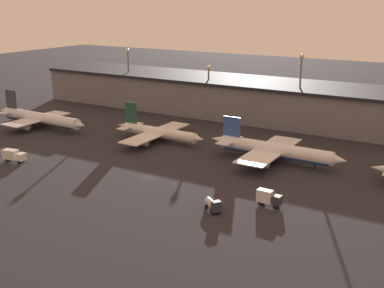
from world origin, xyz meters
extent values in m
plane|color=#26262B|center=(0.00, 0.00, 0.00)|extent=(600.00, 600.00, 0.00)
cube|color=slate|center=(0.00, 80.48, 7.05)|extent=(207.83, 28.92, 14.10)
cube|color=black|center=(0.00, 80.48, 14.70)|extent=(207.83, 30.92, 1.20)
cylinder|color=silver|center=(-66.36, 23.64, 3.85)|extent=(38.17, 4.60, 4.05)
cylinder|color=#333842|center=(-66.36, 23.64, 3.14)|extent=(36.26, 3.96, 3.44)
cone|color=silver|center=(-46.09, 23.35, 3.85)|extent=(4.92, 3.92, 3.85)
cone|color=silver|center=(-86.84, 23.93, 4.15)|extent=(6.13, 3.53, 3.44)
cube|color=#333842|center=(-82.37, 23.87, 9.50)|extent=(5.68, 0.48, 7.25)
cube|color=silver|center=(-83.13, 23.88, 4.46)|extent=(4.19, 9.69, 0.24)
cube|color=silver|center=(-68.27, 23.67, 3.34)|extent=(9.30, 26.87, 0.36)
cylinder|color=gray|center=(-67.02, 31.14, 1.98)|extent=(4.49, 2.29, 2.23)
cylinder|color=gray|center=(-67.23, 16.16, 1.98)|extent=(4.49, 2.29, 2.23)
cylinder|color=black|center=(-53.02, 23.45, 0.91)|extent=(0.50, 0.50, 1.82)
cylinder|color=black|center=(-68.25, 25.29, 0.91)|extent=(0.50, 0.50, 1.82)
cylinder|color=black|center=(-68.29, 22.05, 0.91)|extent=(0.50, 0.50, 1.82)
cylinder|color=white|center=(-17.05, 31.31, 3.26)|extent=(28.94, 3.84, 3.43)
cylinder|color=#ADB2B7|center=(-17.05, 31.31, 2.66)|extent=(27.49, 3.31, 2.92)
cone|color=white|center=(-1.58, 31.09, 3.26)|extent=(4.16, 3.32, 3.26)
cone|color=white|center=(-32.70, 31.53, 3.52)|extent=(5.19, 2.99, 2.92)
cube|color=#1E4738|center=(-29.19, 31.48, 8.72)|extent=(4.81, 0.47, 7.49)
cube|color=white|center=(-29.76, 31.49, 3.77)|extent=(3.60, 11.64, 0.24)
cube|color=white|center=(-18.50, 31.33, 2.83)|extent=(8.01, 32.30, 0.36)
cylinder|color=gray|center=(-17.50, 40.33, 1.64)|extent=(3.80, 1.94, 1.89)
cylinder|color=gray|center=(-17.76, 22.30, 1.64)|extent=(3.80, 1.94, 1.89)
cylinder|color=black|center=(-6.94, 31.16, 0.77)|extent=(0.50, 0.50, 1.54)
cylinder|color=black|center=(-18.48, 32.70, 0.77)|extent=(0.50, 0.50, 1.54)
cylinder|color=black|center=(-18.52, 29.96, 0.77)|extent=(0.50, 0.50, 1.54)
cylinder|color=white|center=(25.28, 30.67, 3.90)|extent=(35.07, 4.61, 4.11)
cylinder|color=#2D519E|center=(25.28, 30.67, 3.19)|extent=(33.31, 3.97, 3.49)
cone|color=white|center=(44.02, 30.40, 3.90)|extent=(4.99, 3.97, 3.90)
cone|color=white|center=(6.34, 30.94, 4.21)|extent=(6.21, 3.58, 3.49)
cube|color=#2D519E|center=(10.58, 30.88, 9.07)|extent=(5.76, 0.48, 6.22)
cube|color=white|center=(9.88, 30.89, 4.52)|extent=(4.28, 11.66, 0.24)
cube|color=white|center=(23.53, 30.70, 3.39)|extent=(9.50, 32.35, 0.36)
cylinder|color=gray|center=(24.71, 39.70, 2.01)|extent=(4.55, 2.32, 2.26)
cylinder|color=gray|center=(24.45, 21.66, 2.01)|extent=(4.55, 2.32, 2.26)
cylinder|color=black|center=(37.54, 30.50, 0.92)|extent=(0.50, 0.50, 1.85)
cylinder|color=black|center=(23.56, 32.34, 0.92)|extent=(0.50, 0.50, 1.85)
cylinder|color=black|center=(23.51, 29.05, 0.92)|extent=(0.50, 0.50, 1.85)
cone|color=white|center=(55.32, 30.16, 3.49)|extent=(5.15, 2.97, 2.90)
cube|color=#282D38|center=(37.89, -0.61, 1.86)|extent=(1.87, 2.13, 2.28)
cube|color=silver|center=(34.69, -0.45, 2.24)|extent=(3.77, 2.22, 3.04)
cylinder|color=black|center=(37.74, 0.17, 0.45)|extent=(0.92, 0.56, 0.90)
cylinder|color=black|center=(37.67, -1.37, 0.45)|extent=(0.92, 0.56, 0.90)
cylinder|color=black|center=(33.95, 0.35, 0.45)|extent=(0.92, 0.56, 0.90)
cylinder|color=black|center=(33.88, -1.19, 0.45)|extent=(0.92, 0.56, 0.90)
cube|color=#282D38|center=(27.24, -11.13, 1.98)|extent=(2.45, 2.55, 2.52)
cylinder|color=#B7B7BC|center=(24.91, -9.43, 1.63)|extent=(3.84, 3.50, 1.83)
cylinder|color=black|center=(27.51, -10.39, 0.45)|extent=(1.03, 0.94, 0.90)
cylinder|color=black|center=(26.61, -11.62, 0.45)|extent=(1.03, 0.94, 0.90)
cylinder|color=black|center=(24.66, -8.30, 0.45)|extent=(1.03, 0.94, 0.90)
cylinder|color=black|center=(23.76, -9.53, 0.45)|extent=(1.03, 0.94, 0.90)
cube|color=white|center=(-40.17, -8.43, 1.81)|extent=(2.55, 2.84, 2.18)
cube|color=silver|center=(-43.95, -9.12, 2.17)|extent=(4.78, 3.25, 2.90)
cylinder|color=black|center=(-40.55, -7.55, 0.45)|extent=(1.00, 0.78, 0.90)
cylinder|color=black|center=(-40.21, -9.39, 0.45)|extent=(1.00, 0.78, 0.90)
cylinder|color=black|center=(-45.02, -8.36, 0.45)|extent=(1.00, 0.78, 0.90)
cylinder|color=black|center=(-44.69, -10.20, 0.45)|extent=(1.00, 0.78, 0.90)
cylinder|color=slate|center=(-62.88, 74.13, 12.19)|extent=(0.70, 0.70, 24.38)
sphere|color=beige|center=(-62.88, 74.13, 24.98)|extent=(1.80, 1.80, 1.80)
cylinder|color=slate|center=(-21.25, 74.13, 9.80)|extent=(0.70, 0.70, 19.61)
sphere|color=beige|center=(-21.25, 74.13, 20.21)|extent=(1.80, 1.80, 1.80)
cylinder|color=slate|center=(17.78, 74.13, 13.19)|extent=(0.70, 0.70, 26.38)
sphere|color=beige|center=(17.78, 74.13, 26.98)|extent=(1.80, 1.80, 1.80)
camera|label=1|loc=(73.33, -100.52, 46.97)|focal=45.00mm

